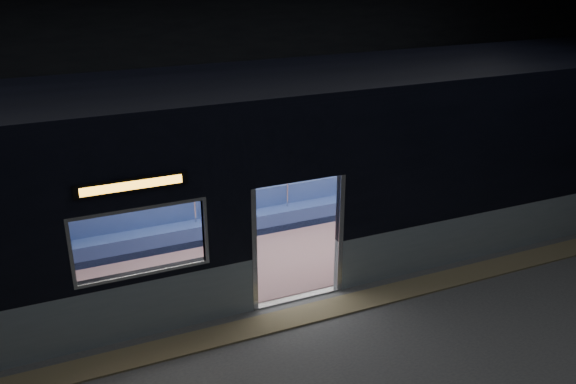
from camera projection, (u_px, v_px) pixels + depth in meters
station_floor at (327, 333)px, 9.01m from camera, size 24.00×14.00×0.01m
station_envelope at (334, 88)px, 7.63m from camera, size 24.00×14.00×5.00m
tactile_strip at (311, 313)px, 9.47m from camera, size 22.80×0.50×0.03m
metro_car at (262, 163)px, 10.47m from camera, size 18.00×3.04×3.35m
passenger at (448, 165)px, 13.50m from camera, size 0.45×0.72×1.38m
handbag at (455, 173)px, 13.37m from camera, size 0.37×0.34×0.15m
transit_map at (321, 150)px, 12.40m from camera, size 0.93×0.03×0.60m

